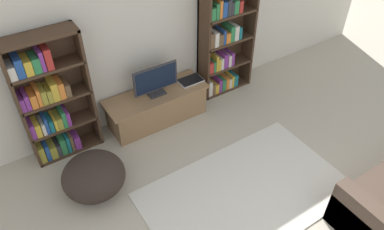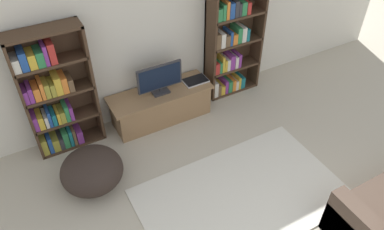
% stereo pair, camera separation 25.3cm
% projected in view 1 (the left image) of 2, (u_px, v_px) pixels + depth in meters
% --- Properties ---
extents(wall_back, '(8.80, 0.06, 2.60)m').
position_uv_depth(wall_back, '(143.00, 31.00, 4.97)').
color(wall_back, silver).
rests_on(wall_back, ground_plane).
extents(bookshelf_left, '(0.88, 0.30, 1.72)m').
position_uv_depth(bookshelf_left, '(51.00, 101.00, 4.58)').
color(bookshelf_left, '#422D1E').
rests_on(bookshelf_left, ground_plane).
extents(bookshelf_right, '(0.88, 0.30, 1.72)m').
position_uv_depth(bookshelf_right, '(223.00, 43.00, 5.66)').
color(bookshelf_right, '#422D1E').
rests_on(bookshelf_right, ground_plane).
extents(tv_stand, '(1.49, 0.52, 0.48)m').
position_uv_depth(tv_stand, '(157.00, 106.00, 5.43)').
color(tv_stand, '#8E6B47').
rests_on(tv_stand, ground_plane).
extents(television, '(0.66, 0.16, 0.45)m').
position_uv_depth(television, '(156.00, 80.00, 5.11)').
color(television, '#2D2D33').
rests_on(television, tv_stand).
extents(laptop, '(0.36, 0.24, 0.03)m').
position_uv_depth(laptop, '(190.00, 81.00, 5.49)').
color(laptop, '#B7B7BC').
rests_on(laptop, tv_stand).
extents(area_rug, '(2.43, 1.50, 0.02)m').
position_uv_depth(area_rug, '(246.00, 193.00, 4.53)').
color(area_rug, beige).
rests_on(area_rug, ground_plane).
extents(beanbag_ottoman, '(0.75, 0.75, 0.49)m').
position_uv_depth(beanbag_ottoman, '(94.00, 176.00, 4.43)').
color(beanbag_ottoman, '#2D231E').
rests_on(beanbag_ottoman, ground_plane).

